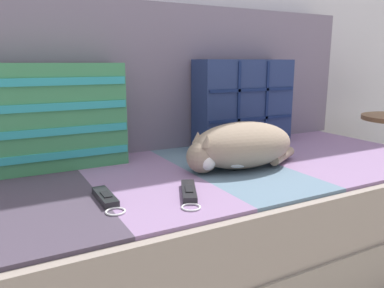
% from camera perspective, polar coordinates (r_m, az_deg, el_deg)
% --- Properties ---
extents(couch, '(1.99, 0.86, 0.39)m').
position_cam_1_polar(couch, '(1.32, -1.30, -12.06)').
color(couch, gray).
rests_on(couch, ground_plane).
extents(sofa_backrest, '(1.95, 0.14, 0.57)m').
position_cam_1_polar(sofa_backrest, '(1.53, -7.66, 9.93)').
color(sofa_backrest, slate).
rests_on(sofa_backrest, couch).
extents(throw_pillow_quilted, '(0.43, 0.14, 0.36)m').
position_cam_1_polar(throw_pillow_quilted, '(1.60, 7.83, 6.22)').
color(throw_pillow_quilted, navy).
rests_on(throw_pillow_quilted, couch).
extents(throw_pillow_striped, '(0.44, 0.14, 0.35)m').
position_cam_1_polar(throw_pillow_striped, '(1.31, -19.99, 3.96)').
color(throw_pillow_striped, '#3D8956').
rests_on(throw_pillow_striped, couch).
extents(sleeping_cat, '(0.44, 0.23, 0.15)m').
position_cam_1_polar(sleeping_cat, '(1.25, 7.28, -0.34)').
color(sleeping_cat, gray).
rests_on(sleeping_cat, couch).
extents(game_remote_near, '(0.05, 0.18, 0.02)m').
position_cam_1_polar(game_remote_near, '(0.99, -12.98, -8.04)').
color(game_remote_near, black).
rests_on(game_remote_near, couch).
extents(game_remote_far, '(0.12, 0.20, 0.02)m').
position_cam_1_polar(game_remote_far, '(1.00, -0.46, -7.38)').
color(game_remote_far, black).
rests_on(game_remote_far, couch).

